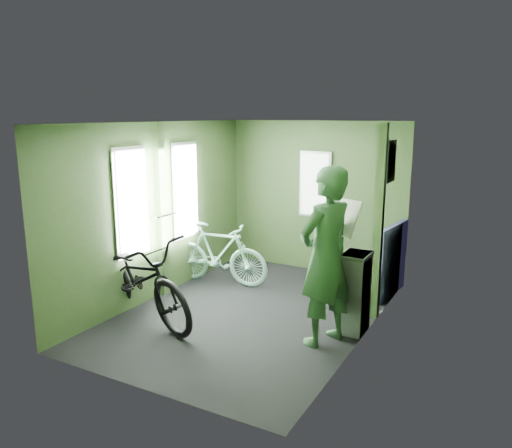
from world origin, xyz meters
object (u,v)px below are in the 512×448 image
at_px(waste_box, 355,293).
at_px(bicycle_black, 142,320).
at_px(bicycle_mint, 219,284).
at_px(passenger, 325,257).
at_px(bench_seat, 377,272).

bearing_deg(waste_box, bicycle_black, -158.59).
xyz_separation_m(bicycle_black, bicycle_mint, (0.10, 1.52, 0.00)).
height_order(passenger, waste_box, passenger).
distance_m(bicycle_mint, bench_seat, 2.24).
bearing_deg(bicycle_black, waste_box, -48.83).
height_order(bicycle_mint, waste_box, waste_box).
bearing_deg(passenger, bench_seat, -160.25).
relative_size(passenger, bench_seat, 1.96).
height_order(bicycle_black, bench_seat, bench_seat).
relative_size(bicycle_mint, waste_box, 1.66).
bearing_deg(waste_box, bench_seat, 94.75).
bearing_deg(bicycle_black, bench_seat, -24.20).
height_order(waste_box, bench_seat, bench_seat).
height_order(bicycle_mint, bench_seat, bench_seat).
bearing_deg(passenger, waste_box, 177.08).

